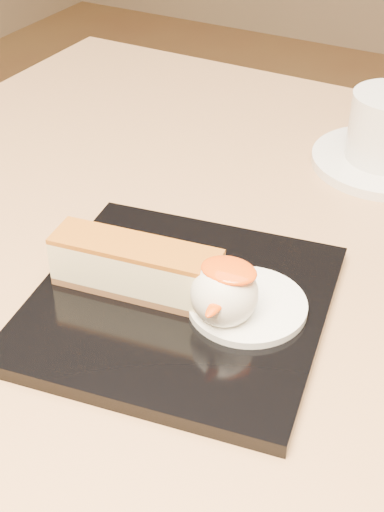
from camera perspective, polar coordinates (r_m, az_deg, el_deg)
The scene contains 7 objects.
table at distance 0.72m, azimuth 0.69°, elevation -9.57°, with size 0.80×0.80×0.72m.
dessert_plate at distance 0.55m, azimuth -1.00°, elevation -3.95°, with size 0.22×0.22×0.01m, color black.
cheesecake at distance 0.54m, azimuth -4.51°, elevation -0.91°, with size 0.13×0.05×0.04m.
cream_smear at distance 0.54m, azimuth 4.45°, elevation -3.94°, with size 0.09×0.09×0.01m, color white.
ice_cream_scoop at distance 0.51m, azimuth 2.60°, elevation -3.01°, with size 0.05×0.05×0.05m, color white.
mango_sauce at distance 0.50m, azimuth 2.97°, elevation -1.15°, with size 0.04×0.03×0.01m, color #FF4C08.
mint_sprig at distance 0.56m, azimuth 2.79°, elevation -1.31°, with size 0.03×0.02×0.00m.
Camera 1 is at (0.23, -0.44, 1.08)m, focal length 50.00 mm.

